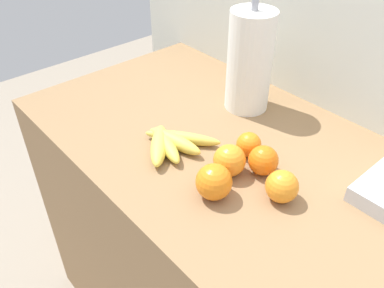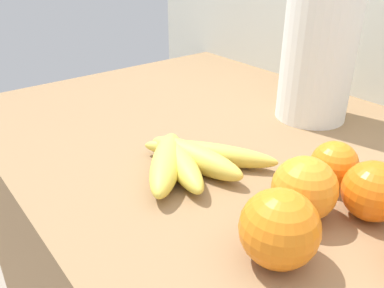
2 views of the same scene
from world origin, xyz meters
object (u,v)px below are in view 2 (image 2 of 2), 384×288
(banana_bunch, at_px, (185,158))
(orange_back_left, at_px, (277,227))
(orange_back_right, at_px, (332,164))
(orange_far_right, at_px, (302,188))
(orange_center, at_px, (371,190))
(paper_towel_roll, at_px, (319,39))

(banana_bunch, height_order, orange_back_left, orange_back_left)
(banana_bunch, relative_size, orange_back_right, 3.35)
(orange_back_right, distance_m, orange_far_right, 0.09)
(orange_center, bearing_deg, orange_far_right, -128.97)
(orange_back_left, bearing_deg, orange_center, 82.57)
(orange_center, bearing_deg, banana_bunch, -153.98)
(orange_back_right, relative_size, orange_far_right, 0.82)
(banana_bunch, distance_m, paper_towel_roll, 0.33)
(orange_back_left, xyz_separation_m, orange_center, (0.02, 0.15, -0.01))
(banana_bunch, bearing_deg, orange_far_right, 14.81)
(orange_center, relative_size, paper_towel_roll, 0.23)
(paper_towel_roll, bearing_deg, orange_back_right, -46.06)
(orange_far_right, distance_m, paper_towel_roll, 0.34)
(orange_back_right, bearing_deg, paper_towel_roll, 133.94)
(orange_back_left, relative_size, paper_towel_roll, 0.26)
(orange_center, bearing_deg, orange_back_left, -97.43)
(orange_back_left, xyz_separation_m, orange_far_right, (-0.03, 0.08, -0.00))
(orange_far_right, bearing_deg, orange_center, 51.03)
(banana_bunch, height_order, paper_towel_roll, paper_towel_roll)
(orange_back_right, height_order, orange_far_right, orange_far_right)
(orange_far_right, bearing_deg, banana_bunch, -165.19)
(banana_bunch, bearing_deg, orange_back_right, 41.24)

